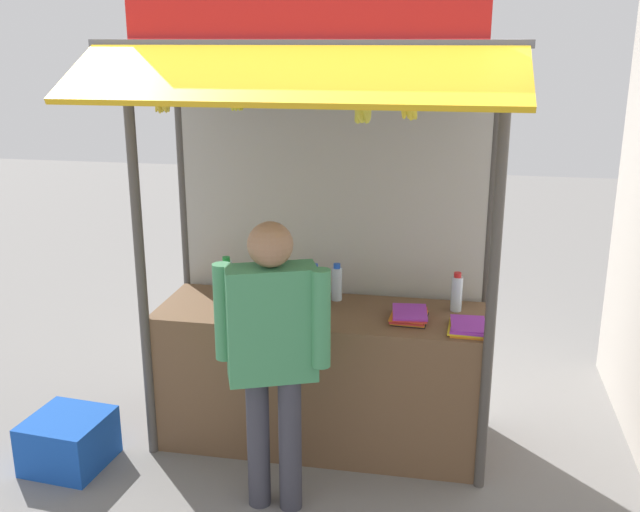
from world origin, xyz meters
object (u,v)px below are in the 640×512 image
object	(u,v)px
magazine_stack_left	(409,315)
banana_bunch_inner_right	(410,105)
water_bottle_mid_left	(457,293)
magazine_stack_rear_center	(468,327)
water_bottle_front_left	(337,283)
banana_bunch_rightmost	(236,98)
vendor_person	(272,343)
plastic_crate	(69,441)
water_bottle_far_right	(227,278)
water_bottle_back_right	(324,289)
banana_bunch_leftmost	(362,107)
banana_bunch_inner_left	(162,99)
water_bottle_far_left	(314,284)

from	to	relation	value
magazine_stack_left	banana_bunch_inner_right	bearing A→B (deg)	-92.15
water_bottle_mid_left	magazine_stack_rear_center	world-z (taller)	water_bottle_mid_left
water_bottle_front_left	banana_bunch_rightmost	xyz separation A→B (m)	(-0.43, -0.64, 1.20)
vendor_person	plastic_crate	world-z (taller)	vendor_person
banana_bunch_inner_right	water_bottle_far_right	bearing A→B (deg)	154.22
water_bottle_back_right	banana_bunch_rightmost	xyz separation A→B (m)	(-0.37, -0.50, 1.20)
water_bottle_front_left	water_bottle_mid_left	xyz separation A→B (m)	(0.75, -0.05, 0.00)
water_bottle_front_left	banana_bunch_leftmost	bearing A→B (deg)	-70.47
water_bottle_far_right	water_bottle_front_left	bearing A→B (deg)	6.13
banana_bunch_rightmost	plastic_crate	xyz separation A→B (m)	(-1.09, -0.13, -2.05)
water_bottle_mid_left	banana_bunch_inner_left	size ratio (longest dim) A/B	0.99
water_bottle_front_left	vendor_person	size ratio (longest dim) A/B	0.15
banana_bunch_rightmost	water_bottle_mid_left	bearing A→B (deg)	26.58
water_bottle_mid_left	banana_bunch_leftmost	xyz separation A→B (m)	(-0.52, -0.59, 1.16)
magazine_stack_rear_center	water_bottle_front_left	bearing A→B (deg)	155.98
water_bottle_back_right	water_bottle_far_right	size ratio (longest dim) A/B	0.92
banana_bunch_inner_right	plastic_crate	distance (m)	2.84
water_bottle_far_right	plastic_crate	distance (m)	1.37
water_bottle_front_left	water_bottle_mid_left	distance (m)	0.75
magazine_stack_left	banana_bunch_leftmost	xyz separation A→B (m)	(-0.25, -0.39, 1.25)
banana_bunch_inner_right	water_bottle_back_right	bearing A→B (deg)	136.48
banana_bunch_inner_right	banana_bunch_rightmost	distance (m)	0.90
magazine_stack_left	water_bottle_mid_left	bearing A→B (deg)	37.18
banana_bunch_inner_right	banana_bunch_rightmost	world-z (taller)	same
vendor_person	plastic_crate	bearing A→B (deg)	151.46
banana_bunch_inner_right	banana_bunch_inner_left	bearing A→B (deg)	-179.92
water_bottle_back_right	banana_bunch_leftmost	size ratio (longest dim) A/B	0.89
water_bottle_front_left	water_bottle_mid_left	bearing A→B (deg)	-4.07
water_bottle_front_left	banana_bunch_inner_left	size ratio (longest dim) A/B	0.98
magazine_stack_rear_center	banana_bunch_rightmost	xyz separation A→B (m)	(-1.25, -0.28, 1.29)
water_bottle_far_right	banana_bunch_inner_right	size ratio (longest dim) A/B	1.05
water_bottle_front_left	vendor_person	bearing A→B (deg)	-101.14
magazine_stack_left	magazine_stack_rear_center	bearing A→B (deg)	-17.53
water_bottle_front_left	water_bottle_back_right	world-z (taller)	water_bottle_back_right
banana_bunch_rightmost	plastic_crate	size ratio (longest dim) A/B	0.51
water_bottle_far_right	banana_bunch_rightmost	distance (m)	1.35
magazine_stack_rear_center	plastic_crate	size ratio (longest dim) A/B	0.63
magazine_stack_rear_center	banana_bunch_inner_left	bearing A→B (deg)	-170.50
water_bottle_back_right	water_bottle_front_left	bearing A→B (deg)	69.12
magazine_stack_left	water_bottle_far_left	bearing A→B (deg)	162.07
water_bottle_far_right	vendor_person	size ratio (longest dim) A/B	0.17
water_bottle_front_left	banana_bunch_rightmost	distance (m)	1.43
magazine_stack_left	banana_bunch_rightmost	world-z (taller)	banana_bunch_rightmost
water_bottle_back_right	banana_bunch_rightmost	size ratio (longest dim) A/B	1.09
water_bottle_front_left	water_bottle_far_left	distance (m)	0.15
water_bottle_far_right	vendor_person	distance (m)	1.01
magazine_stack_rear_center	vendor_person	bearing A→B (deg)	-150.26
magazine_stack_left	banana_bunch_inner_right	world-z (taller)	banana_bunch_inner_right
magazine_stack_rear_center	banana_bunch_inner_right	world-z (taller)	banana_bunch_inner_right
water_bottle_back_right	plastic_crate	xyz separation A→B (m)	(-1.46, -0.63, -0.85)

